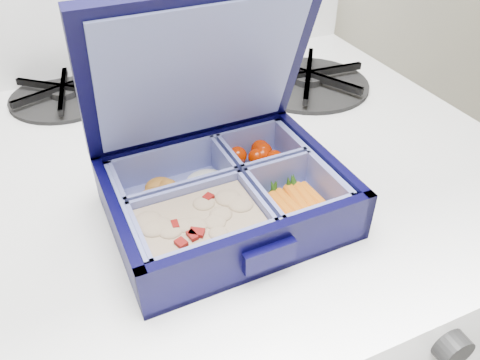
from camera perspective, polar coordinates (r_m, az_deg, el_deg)
name	(u,v)px	position (r m, az deg, el deg)	size (l,w,h in m)	color
stove	(233,354)	(0.98, -0.84, -20.43)	(0.66, 0.66, 1.00)	white
bento_box	(226,196)	(0.48, -1.71, -1.98)	(0.23, 0.18, 0.05)	black
burner_grate	(308,77)	(0.75, 8.30, 12.27)	(0.19, 0.19, 0.03)	black
burner_grate_rear	(64,92)	(0.75, -20.62, 9.98)	(0.16, 0.16, 0.02)	black
fork	(269,132)	(0.62, 3.51, 5.82)	(0.02, 0.17, 0.01)	#ABABAB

